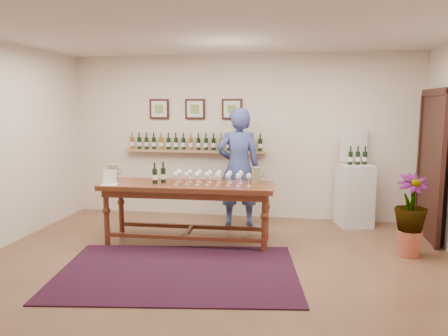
% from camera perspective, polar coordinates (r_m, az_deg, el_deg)
% --- Properties ---
extents(ground, '(6.00, 6.00, 0.00)m').
position_cam_1_polar(ground, '(5.45, -1.47, -12.74)').
color(ground, brown).
rests_on(ground, ground).
extents(room_shell, '(6.00, 6.00, 6.00)m').
position_cam_1_polar(room_shell, '(6.98, 18.89, 0.96)').
color(room_shell, beige).
rests_on(room_shell, ground).
extents(rug, '(3.02, 2.23, 0.01)m').
position_cam_1_polar(rug, '(5.30, -6.05, -13.32)').
color(rug, '#430B15').
rests_on(rug, ground).
extents(tasting_table, '(2.44, 0.84, 0.86)m').
position_cam_1_polar(tasting_table, '(6.18, -4.77, -3.21)').
color(tasting_table, '#452111').
rests_on(tasting_table, ground).
extents(table_glasses, '(1.35, 0.34, 0.19)m').
position_cam_1_polar(table_glasses, '(6.10, -2.07, -1.21)').
color(table_glasses, white).
rests_on(table_glasses, tasting_table).
extents(table_bottles, '(0.26, 0.17, 0.27)m').
position_cam_1_polar(table_bottles, '(6.21, -8.48, -0.76)').
color(table_bottles, black).
rests_on(table_bottles, tasting_table).
extents(pitcher_left, '(0.16, 0.16, 0.24)m').
position_cam_1_polar(pitcher_left, '(6.56, -14.27, -0.58)').
color(pitcher_left, olive).
rests_on(pitcher_left, tasting_table).
extents(pitcher_right, '(0.17, 0.17, 0.23)m').
position_cam_1_polar(pitcher_right, '(6.15, 4.21, -0.94)').
color(pitcher_right, olive).
rests_on(pitcher_right, tasting_table).
extents(menu_card, '(0.25, 0.20, 0.21)m').
position_cam_1_polar(menu_card, '(6.26, -14.69, -1.14)').
color(menu_card, silver).
rests_on(menu_card, tasting_table).
extents(display_pedestal, '(0.61, 0.61, 1.00)m').
position_cam_1_polar(display_pedestal, '(7.39, 16.65, -3.43)').
color(display_pedestal, silver).
rests_on(display_pedestal, ground).
extents(pedestal_bottles, '(0.34, 0.17, 0.33)m').
position_cam_1_polar(pedestal_bottles, '(7.29, 17.08, 1.71)').
color(pedestal_bottles, black).
rests_on(pedestal_bottles, display_pedestal).
extents(info_sign, '(0.43, 0.14, 0.61)m').
position_cam_1_polar(info_sign, '(7.39, 16.60, 2.89)').
color(info_sign, silver).
rests_on(info_sign, display_pedestal).
extents(potted_plant, '(0.55, 0.55, 0.93)m').
position_cam_1_polar(potted_plant, '(6.13, 23.20, -5.72)').
color(potted_plant, '#AB4D39').
rests_on(potted_plant, ground).
extents(person, '(0.78, 0.59, 1.91)m').
position_cam_1_polar(person, '(7.01, 1.89, 0.06)').
color(person, '#35427F').
rests_on(person, ground).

